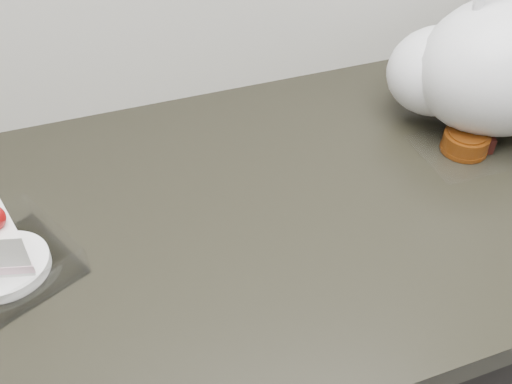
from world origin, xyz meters
name	(u,v)px	position (x,y,z in m)	size (l,w,h in m)	color
counter	(269,370)	(0.00, 1.69, 0.45)	(2.04, 0.64, 0.90)	black
cake_tray	(0,255)	(-0.36, 1.68, 0.93)	(0.20, 0.20, 0.12)	white
mooncake_wrap	(466,144)	(0.33, 1.70, 0.91)	(0.14, 0.13, 0.03)	white
plastic_bag	(493,65)	(0.39, 1.76, 1.01)	(0.37, 0.32, 0.27)	white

